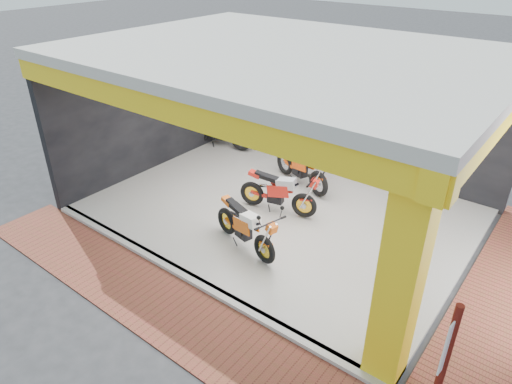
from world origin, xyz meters
TOP-DOWN VIEW (x-y plane):
  - ground at (0.00, 0.00)m, footprint 80.00×80.00m
  - showroom_floor at (0.00, 2.00)m, footprint 8.00×6.00m
  - showroom_ceiling at (0.00, 2.00)m, footprint 8.40×6.40m
  - back_wall at (0.00, 5.10)m, footprint 8.20×0.20m
  - left_wall at (-4.10, 2.00)m, footprint 0.20×6.20m
  - corner_column at (3.75, -0.75)m, footprint 0.50×0.50m
  - header_beam_front at (0.00, -1.00)m, footprint 8.40×0.30m
  - header_beam_right at (4.00, 2.00)m, footprint 0.30×6.40m
  - floor_kerb at (0.00, -1.02)m, footprint 8.00×0.20m
  - paver_front at (0.00, -1.80)m, footprint 9.00×1.40m
  - paver_right at (4.80, 2.00)m, footprint 1.40×7.00m
  - signpost at (4.58, -1.46)m, footprint 0.09×0.32m
  - moto_hero at (0.92, 0.15)m, footprint 2.05×1.18m
  - moto_row_a at (0.63, 1.98)m, footprint 2.07×1.13m
  - moto_row_b at (0.38, 3.01)m, footprint 2.28×1.49m
  - moto_row_d at (-2.80, 3.99)m, footprint 2.34×1.25m

SIDE VIEW (x-z plane):
  - ground at x=0.00m, z-range 0.00..0.00m
  - paver_front at x=0.00m, z-range 0.00..0.03m
  - paver_right at x=4.80m, z-range 0.00..0.03m
  - showroom_floor at x=0.00m, z-range 0.00..0.10m
  - floor_kerb at x=0.00m, z-range 0.00..0.10m
  - moto_hero at x=0.92m, z-range 0.10..1.28m
  - moto_row_a at x=0.63m, z-range 0.10..1.30m
  - moto_row_b at x=0.38m, z-range 0.10..1.41m
  - moto_row_d at x=-2.80m, z-range 0.10..1.46m
  - signpost at x=4.58m, z-range 0.11..2.37m
  - back_wall at x=0.00m, z-range 0.00..3.50m
  - left_wall at x=-4.10m, z-range 0.00..3.50m
  - corner_column at x=3.75m, z-range 0.00..3.50m
  - header_beam_front at x=0.00m, z-range 3.10..3.50m
  - header_beam_right at x=4.00m, z-range 3.10..3.50m
  - showroom_ceiling at x=0.00m, z-range 3.50..3.70m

